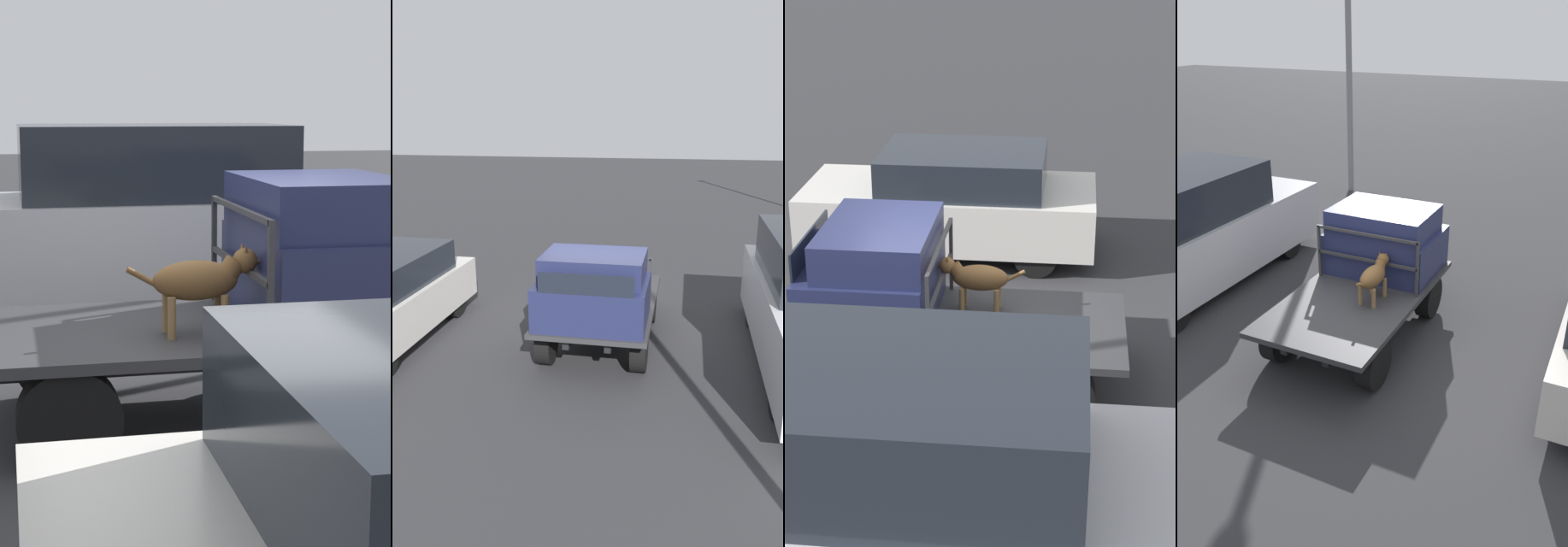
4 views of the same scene
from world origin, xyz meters
The scene contains 7 objects.
ground_plane centered at (0.00, 0.00, 0.00)m, with size 80.00×80.00×0.00m, color #2D2D30.
flatbed_truck centered at (0.00, 0.00, 0.54)m, with size 3.42×1.81×0.75m.
truck_cab centered at (0.97, 0.00, 1.26)m, with size 1.33×1.69×1.08m.
truck_headboard centered at (0.26, 0.00, 1.32)m, with size 0.04×1.69×0.87m.
dog centered at (-0.07, -0.29, 1.14)m, with size 0.98×0.28×0.65m.
parked_sedan centered at (0.66, -3.87, 0.79)m, with size 4.24×1.90×1.56m.
parked_pickup_far centered at (0.38, 3.53, 1.04)m, with size 5.25×1.96×2.14m.
Camera 3 is at (-1.11, 8.74, 5.05)m, focal length 60.00 mm.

